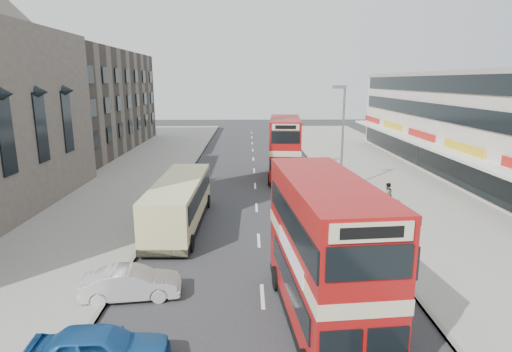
% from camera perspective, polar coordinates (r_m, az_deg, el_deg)
% --- Properties ---
extents(ground, '(160.00, 160.00, 0.00)m').
position_cam_1_polar(ground, '(15.67, 1.15, -19.72)').
color(ground, '#28282B').
rests_on(ground, ground).
extents(road_surface, '(12.00, 90.00, 0.01)m').
position_cam_1_polar(road_surface, '(34.24, -0.13, -1.36)').
color(road_surface, '#28282B').
rests_on(road_surface, ground).
extents(pavement_right, '(12.00, 90.00, 0.15)m').
position_cam_1_polar(pavement_right, '(36.45, 19.09, -1.09)').
color(pavement_right, gray).
rests_on(pavement_right, ground).
extents(pavement_left, '(12.00, 90.00, 0.15)m').
position_cam_1_polar(pavement_left, '(36.09, -19.55, -1.26)').
color(pavement_left, gray).
rests_on(pavement_left, ground).
extents(kerb_left, '(0.20, 90.00, 0.16)m').
position_cam_1_polar(kerb_left, '(34.67, -10.26, -1.27)').
color(kerb_left, gray).
rests_on(kerb_left, ground).
extents(kerb_right, '(0.20, 90.00, 0.16)m').
position_cam_1_polar(kerb_right, '(34.86, 9.95, -1.18)').
color(kerb_right, gray).
rests_on(kerb_right, ground).
extents(brick_terrace, '(14.00, 28.00, 12.00)m').
position_cam_1_polar(brick_terrace, '(55.55, -24.13, 9.28)').
color(brick_terrace, '#66594C').
rests_on(brick_terrace, ground).
extents(commercial_row, '(9.90, 46.20, 9.30)m').
position_cam_1_polar(commercial_row, '(40.88, 29.19, 6.02)').
color(commercial_row, beige).
rests_on(commercial_row, ground).
extents(street_lamp, '(1.00, 0.20, 8.12)m').
position_cam_1_polar(street_lamp, '(32.18, 11.69, 6.11)').
color(street_lamp, slate).
rests_on(street_lamp, ground).
extents(bus_main, '(3.33, 9.30, 5.08)m').
position_cam_1_polar(bus_main, '(14.73, 9.34, -10.34)').
color(bus_main, black).
rests_on(bus_main, ground).
extents(bus_second, '(3.19, 9.46, 5.12)m').
position_cam_1_polar(bus_second, '(36.79, 3.98, 3.89)').
color(bus_second, black).
rests_on(bus_second, ground).
extents(coach, '(2.73, 9.91, 2.61)m').
position_cam_1_polar(coach, '(24.85, -10.43, -3.44)').
color(coach, black).
rests_on(coach, ground).
extents(car_left_near, '(4.20, 1.87, 1.41)m').
position_cam_1_polar(car_left_near, '(14.09, -20.63, -21.37)').
color(car_left_near, '#1B5397').
rests_on(car_left_near, ground).
extents(car_left_front, '(3.97, 1.81, 1.26)m').
position_cam_1_polar(car_left_front, '(17.70, -16.68, -13.88)').
color(car_left_front, beige).
rests_on(car_left_front, ground).
extents(car_right_a, '(5.02, 2.44, 1.41)m').
position_cam_1_polar(car_right_a, '(30.57, 8.58, -1.91)').
color(car_right_a, maroon).
rests_on(car_right_a, ground).
extents(car_right_b, '(4.83, 2.34, 1.32)m').
position_cam_1_polar(car_right_b, '(36.63, 7.57, 0.53)').
color(car_right_b, orange).
rests_on(car_right_b, ground).
extents(pedestrian_near, '(0.70, 0.56, 1.67)m').
position_cam_1_polar(pedestrian_near, '(29.31, 17.53, -2.45)').
color(pedestrian_near, gray).
rests_on(pedestrian_near, pavement_right).
extents(cyclist, '(0.62, 1.72, 1.90)m').
position_cam_1_polar(cyclist, '(36.88, 5.88, 0.60)').
color(cyclist, gray).
rests_on(cyclist, ground).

